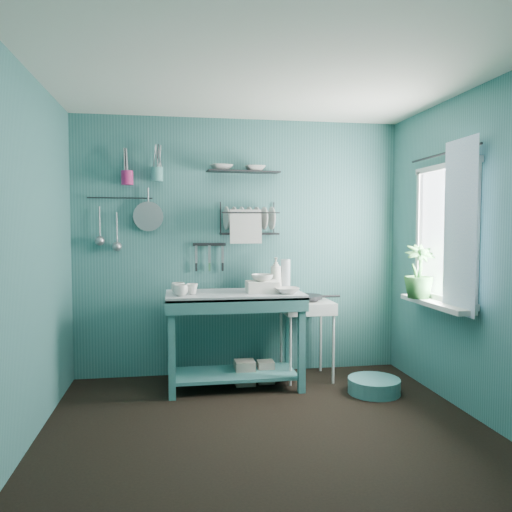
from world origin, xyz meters
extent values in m
plane|color=black|center=(0.00, 0.00, 0.00)|extent=(3.20, 3.20, 0.00)
plane|color=silver|center=(0.00, 0.00, 2.50)|extent=(3.20, 3.20, 0.00)
plane|color=#316563|center=(0.00, 1.50, 1.25)|extent=(3.20, 0.00, 3.20)
plane|color=#316563|center=(0.00, -1.50, 1.25)|extent=(3.20, 0.00, 3.20)
plane|color=#316563|center=(-1.60, 0.00, 1.25)|extent=(0.00, 3.00, 3.00)
plane|color=#316563|center=(1.60, 0.00, 1.25)|extent=(0.00, 3.00, 3.00)
cube|color=#377473|center=(-0.11, 1.05, 0.43)|extent=(1.27, 0.71, 0.86)
imported|color=silver|center=(-0.59, 0.89, 0.91)|extent=(0.12, 0.12, 0.10)
imported|color=silver|center=(-0.49, 0.99, 0.91)|extent=(0.14, 0.14, 0.09)
imported|color=silver|center=(-0.61, 1.05, 0.91)|extent=(0.17, 0.17, 0.10)
cube|color=silver|center=(0.14, 1.03, 0.91)|extent=(0.28, 0.22, 0.10)
imported|color=silver|center=(0.14, 1.03, 0.99)|extent=(0.20, 0.19, 0.06)
imported|color=silver|center=(0.31, 1.25, 1.01)|extent=(0.11, 0.12, 0.30)
cylinder|color=#ADBAC1|center=(0.41, 1.27, 1.00)|extent=(0.09, 0.09, 0.28)
imported|color=silver|center=(0.34, 0.90, 0.89)|extent=(0.22, 0.22, 0.05)
cube|color=beige|center=(0.59, 1.19, 0.37)|extent=(0.54, 0.54, 0.75)
cylinder|color=black|center=(0.59, 1.19, 0.78)|extent=(0.30, 0.30, 0.03)
cube|color=black|center=(-0.31, 1.47, 1.28)|extent=(0.32, 0.03, 0.03)
cube|color=black|center=(0.07, 1.37, 1.53)|extent=(0.57, 0.28, 0.32)
cube|color=black|center=(0.02, 1.40, 1.98)|extent=(0.72, 0.26, 0.02)
imported|color=silver|center=(-0.19, 1.40, 2.01)|extent=(0.25, 0.25, 0.05)
imported|color=silver|center=(0.13, 1.40, 2.00)|extent=(0.20, 0.20, 0.05)
cylinder|color=#A21E58|center=(-1.07, 1.42, 1.91)|extent=(0.11, 0.11, 0.13)
cylinder|color=teal|center=(-0.80, 1.42, 1.94)|extent=(0.11, 0.11, 0.13)
cylinder|color=gray|center=(-0.88, 1.45, 1.55)|extent=(0.28, 0.03, 0.28)
cylinder|color=gray|center=(-1.33, 1.46, 1.49)|extent=(0.01, 0.01, 0.30)
cylinder|color=gray|center=(-1.18, 1.46, 1.44)|extent=(0.01, 0.01, 0.30)
cylinder|color=black|center=(-1.14, 1.47, 1.72)|extent=(0.60, 0.01, 0.01)
plane|color=white|center=(1.59, 0.45, 1.40)|extent=(0.00, 1.10, 1.10)
cube|color=beige|center=(1.50, 0.45, 0.81)|extent=(0.16, 0.95, 0.04)
plane|color=white|center=(1.52, 0.15, 1.45)|extent=(0.00, 1.35, 1.35)
cylinder|color=black|center=(1.54, 0.45, 2.05)|extent=(0.02, 1.05, 0.02)
imported|color=#266028|center=(1.46, 0.65, 1.06)|extent=(0.28, 0.28, 0.47)
cube|color=gray|center=(-0.01, 1.10, 0.11)|extent=(0.18, 0.18, 0.22)
cube|color=gray|center=(0.19, 1.13, 0.10)|extent=(0.15, 0.15, 0.20)
cylinder|color=teal|center=(1.06, 0.67, 0.07)|extent=(0.45, 0.45, 0.13)
camera|label=1|loc=(-0.64, -3.38, 1.46)|focal=35.00mm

